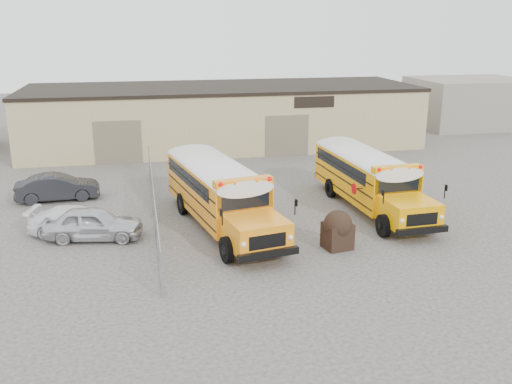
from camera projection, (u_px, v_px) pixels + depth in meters
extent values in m
plane|color=#3F3C39|center=(285.00, 229.00, 27.06)|extent=(120.00, 120.00, 0.00)
cube|color=tan|center=(222.00, 117.00, 45.19)|extent=(30.00, 10.00, 4.50)
cube|color=black|center=(222.00, 87.00, 44.53)|extent=(30.20, 10.20, 0.25)
cube|color=black|center=(314.00, 102.00, 41.16)|extent=(3.00, 0.08, 0.80)
cube|color=brown|center=(118.00, 143.00, 39.15)|extent=(3.20, 0.08, 3.00)
cube|color=brown|center=(287.00, 136.00, 41.46)|extent=(3.20, 0.08, 3.00)
cylinder|color=#919399|center=(162.00, 275.00, 20.01)|extent=(0.07, 0.07, 1.80)
cylinder|color=#919399|center=(158.00, 244.00, 22.83)|extent=(0.07, 0.07, 1.80)
cylinder|color=#919399|center=(156.00, 220.00, 25.65)|extent=(0.07, 0.07, 1.80)
cylinder|color=#919399|center=(154.00, 200.00, 28.46)|extent=(0.07, 0.07, 1.80)
cylinder|color=#919399|center=(152.00, 184.00, 31.28)|extent=(0.07, 0.07, 1.80)
cylinder|color=#919399|center=(150.00, 171.00, 34.10)|extent=(0.07, 0.07, 1.80)
cylinder|color=#919399|center=(149.00, 159.00, 36.91)|extent=(0.07, 0.07, 1.80)
cylinder|color=#919399|center=(153.00, 183.00, 28.21)|extent=(0.05, 18.00, 0.05)
cylinder|color=#919399|center=(154.00, 216.00, 28.71)|extent=(0.05, 18.00, 0.05)
cube|color=#919399|center=(154.00, 200.00, 28.46)|extent=(0.02, 18.00, 1.70)
cube|color=gray|center=(469.00, 102.00, 53.59)|extent=(10.00, 8.00, 4.40)
cube|color=orange|center=(181.00, 161.00, 33.39)|extent=(4.13, 8.37, 2.16)
cube|color=orange|center=(208.00, 192.00, 28.96)|extent=(2.72, 2.72, 1.21)
cube|color=black|center=(201.00, 166.00, 29.70)|extent=(2.13, 0.48, 0.79)
cube|color=white|center=(180.00, 140.00, 33.04)|extent=(4.15, 8.46, 0.42)
cube|color=orange|center=(199.00, 153.00, 29.72)|extent=(2.64, 1.01, 0.38)
sphere|color=#E50705|center=(179.00, 153.00, 29.06)|extent=(0.21, 0.21, 0.21)
sphere|color=#E50705|center=(220.00, 149.00, 29.88)|extent=(0.21, 0.21, 0.21)
sphere|color=orange|center=(191.00, 152.00, 29.29)|extent=(0.21, 0.21, 0.21)
sphere|color=orange|center=(209.00, 150.00, 29.65)|extent=(0.21, 0.21, 0.21)
cube|color=black|center=(216.00, 208.00, 28.00)|extent=(2.58, 0.73, 0.30)
cube|color=black|center=(164.00, 162.00, 37.27)|extent=(2.58, 0.70, 0.30)
cube|color=black|center=(181.00, 162.00, 33.42)|extent=(4.14, 8.22, 0.06)
cube|color=black|center=(179.00, 150.00, 33.50)|extent=(3.92, 7.14, 0.65)
cylinder|color=black|center=(184.00, 205.00, 28.77)|extent=(0.50, 1.13, 1.10)
cylinder|color=black|center=(231.00, 200.00, 29.70)|extent=(0.50, 1.13, 1.10)
cylinder|color=black|center=(154.00, 174.00, 34.66)|extent=(0.50, 1.13, 1.10)
cylinder|color=black|center=(194.00, 170.00, 35.58)|extent=(0.50, 1.13, 1.10)
cube|color=#F7A002|center=(322.00, 152.00, 36.11)|extent=(2.95, 7.82, 2.08)
cube|color=#F7A002|center=(354.00, 178.00, 31.64)|extent=(2.35, 2.35, 1.16)
cube|color=black|center=(347.00, 156.00, 32.39)|extent=(2.08, 0.17, 0.76)
cube|color=white|center=(323.00, 133.00, 35.77)|extent=(2.95, 7.90, 0.40)
cube|color=#F7A002|center=(346.00, 144.00, 32.43)|extent=(2.50, 0.64, 0.36)
sphere|color=#E50705|center=(330.00, 144.00, 31.92)|extent=(0.20, 0.20, 0.20)
sphere|color=#E50705|center=(365.00, 142.00, 32.44)|extent=(0.20, 0.20, 0.20)
sphere|color=orange|center=(340.00, 143.00, 32.06)|extent=(0.20, 0.20, 0.20)
sphere|color=orange|center=(355.00, 142.00, 32.29)|extent=(0.20, 0.20, 0.20)
cube|color=black|center=(363.00, 192.00, 30.66)|extent=(2.49, 0.36, 0.28)
cube|color=black|center=(302.00, 153.00, 39.99)|extent=(2.49, 0.34, 0.28)
cube|color=black|center=(322.00, 153.00, 36.13)|extent=(2.98, 7.67, 0.06)
cube|color=black|center=(321.00, 142.00, 36.22)|extent=(2.91, 6.61, 0.63)
cylinder|color=black|center=(333.00, 189.00, 31.62)|extent=(0.34, 1.07, 1.05)
cylinder|color=black|center=(373.00, 186.00, 32.20)|extent=(0.34, 1.07, 1.05)
cylinder|color=black|center=(296.00, 163.00, 37.54)|extent=(0.34, 1.07, 1.05)
cylinder|color=black|center=(330.00, 161.00, 38.12)|extent=(0.34, 1.07, 1.05)
cylinder|color=#BF0505|center=(311.00, 161.00, 33.21)|extent=(0.06, 0.57, 0.57)
cube|color=black|center=(337.00, 236.00, 24.64)|extent=(1.31, 1.22, 1.14)
sphere|color=black|center=(338.00, 225.00, 24.49)|extent=(1.25, 1.25, 1.25)
imported|color=silver|center=(93.00, 223.00, 25.63)|extent=(4.59, 2.47, 1.49)
imported|color=white|center=(78.00, 221.00, 26.25)|extent=(4.70, 2.69, 1.28)
imported|color=black|center=(58.00, 187.00, 31.30)|extent=(4.54, 1.90, 1.46)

